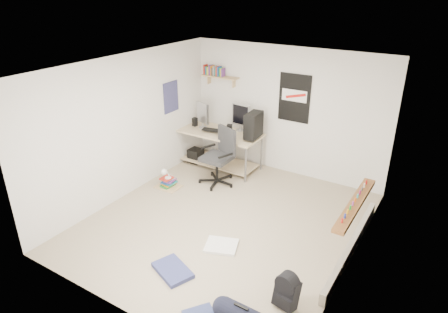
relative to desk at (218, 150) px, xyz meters
The scene contains 24 objects.
floor 2.13m from the desk, 54.34° to the right, with size 4.00×4.50×0.01m, color gray.
ceiling 3.00m from the desk, 54.34° to the right, with size 4.00×4.50×0.01m, color white.
back_wall 1.61m from the desk, 24.08° to the left, with size 4.00×0.01×2.50m, color silver.
left_wall 2.08m from the desk, 114.55° to the right, with size 0.01×4.50×2.50m, color silver.
right_wall 3.76m from the desk, 27.86° to the right, with size 0.01×4.50×2.50m, color silver.
desk is the anchor object (origin of this frame).
monitor_left 0.76m from the desk, behind, with size 0.38×0.09×0.41m, color #ABABB0.
monitor_right 0.81m from the desk, 39.22° to the left, with size 0.40×0.10×0.44m, color #A1A1A6.
pc_tower 1.05m from the desk, ahead, with size 0.22×0.46×0.48m, color black.
keyboard 0.48m from the desk, 117.48° to the right, with size 0.45×0.16×0.02m, color black.
speaker_left 0.75m from the desk, behind, with size 0.09×0.09×0.18m, color black.
speaker_right 0.64m from the desk, 15.97° to the right, with size 0.10×0.10×0.20m, color black.
office_chair 0.76m from the desk, 59.22° to the right, with size 0.71×0.71×1.09m, color #272729.
wall_shelf 1.50m from the desk, 117.46° to the left, with size 0.80×0.22×0.24m, color tan.
poster_back_wall 1.89m from the desk, 20.81° to the left, with size 0.62×0.03×0.92m, color black.
poster_left_wall 1.46m from the desk, 146.26° to the right, with size 0.02×0.42×0.60m, color navy.
window 3.64m from the desk, 23.91° to the right, with size 0.10×1.50×1.26m, color brown.
baseboard_heater 3.49m from the desk, 23.87° to the right, with size 0.08×2.50×0.18m, color #B7B2A8.
backpack 4.02m from the desk, 45.63° to the right, with size 0.27×0.22×0.36m, color black.
tshirt 2.79m from the desk, 56.35° to the right, with size 0.46×0.39×0.04m, color silver.
jeans_a 3.38m from the desk, 67.81° to the right, with size 0.56×0.36×0.06m, color navy.
book_stack 1.33m from the desk, 103.52° to the right, with size 0.44×0.36×0.30m, color brown.
desk_lamp 1.32m from the desk, 102.47° to the right, with size 0.12×0.20×0.20m, color white.
subwoofer 0.58m from the desk, behind, with size 0.27×0.27×0.30m, color black.
Camera 1 is at (2.89, -4.66, 3.62)m, focal length 32.00 mm.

